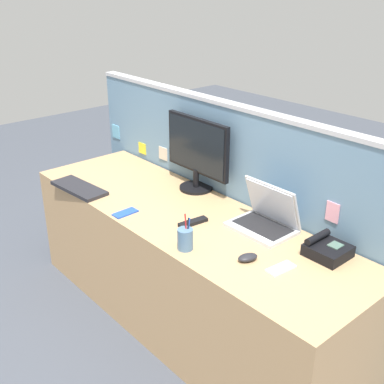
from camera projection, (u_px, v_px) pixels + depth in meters
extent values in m
plane|color=#424751|center=(186.00, 319.00, 3.05)|extent=(10.00, 10.00, 0.00)
cube|color=tan|center=(186.00, 269.00, 2.90)|extent=(2.27, 0.69, 0.73)
cube|color=#6084A3|center=(233.00, 209.00, 3.02)|extent=(2.65, 0.06, 1.28)
cube|color=#B7BAC1|center=(237.00, 106.00, 2.76)|extent=(2.65, 0.07, 0.02)
cube|color=pink|center=(332.00, 212.00, 2.41)|extent=(0.07, 0.01, 0.10)
cube|color=#66ADD1|center=(116.00, 132.00, 3.77)|extent=(0.09, 0.01, 0.10)
cube|color=yellow|center=(142.00, 148.00, 3.55)|extent=(0.08, 0.01, 0.08)
cube|color=beige|center=(163.00, 154.00, 3.37)|extent=(0.08, 0.01, 0.09)
cylinder|color=black|center=(196.00, 188.00, 3.07)|extent=(0.21, 0.21, 0.02)
cylinder|color=black|center=(196.00, 178.00, 3.05)|extent=(0.04, 0.04, 0.11)
cube|color=black|center=(198.00, 146.00, 2.97)|extent=(0.52, 0.03, 0.34)
cube|color=black|center=(196.00, 146.00, 2.96)|extent=(0.49, 0.01, 0.31)
cube|color=silver|center=(261.00, 228.00, 2.58)|extent=(0.33, 0.24, 0.02)
cube|color=black|center=(263.00, 226.00, 2.58)|extent=(0.29, 0.17, 0.00)
cube|color=silver|center=(273.00, 203.00, 2.57)|extent=(0.33, 0.09, 0.23)
cube|color=silver|center=(272.00, 204.00, 2.57)|extent=(0.31, 0.08, 0.21)
cube|color=black|center=(328.00, 251.00, 2.33)|extent=(0.18, 0.18, 0.06)
cube|color=#4C6B5B|center=(335.00, 245.00, 2.32)|extent=(0.06, 0.06, 0.01)
cylinder|color=black|center=(318.00, 237.00, 2.36)|extent=(0.04, 0.16, 0.04)
cube|color=#232328|center=(79.00, 188.00, 3.06)|extent=(0.42, 0.19, 0.02)
ellipsoid|color=#232328|center=(248.00, 257.00, 2.30)|extent=(0.09, 0.11, 0.03)
cylinder|color=#4C7093|center=(185.00, 239.00, 2.38)|extent=(0.08, 0.08, 0.11)
cylinder|color=blue|center=(188.00, 229.00, 2.37)|extent=(0.01, 0.02, 0.12)
cylinder|color=black|center=(188.00, 230.00, 2.37)|extent=(0.01, 0.02, 0.12)
cylinder|color=red|center=(186.00, 227.00, 2.37)|extent=(0.02, 0.01, 0.14)
cube|color=silver|center=(281.00, 268.00, 2.24)|extent=(0.08, 0.15, 0.01)
cube|color=blue|center=(125.00, 213.00, 2.75)|extent=(0.07, 0.14, 0.01)
cube|color=black|center=(193.00, 222.00, 2.64)|extent=(0.06, 0.17, 0.02)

